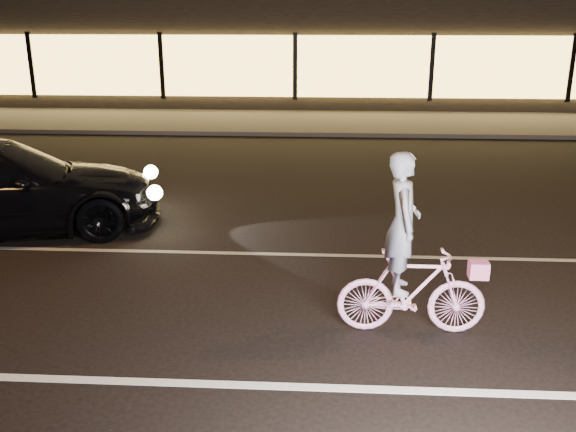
{
  "coord_description": "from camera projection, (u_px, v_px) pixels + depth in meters",
  "views": [
    {
      "loc": [
        1.02,
        -6.94,
        3.58
      ],
      "look_at": [
        0.58,
        0.6,
        1.07
      ],
      "focal_mm": 40.0,
      "sensor_mm": 36.0,
      "label": 1
    }
  ],
  "objects": [
    {
      "name": "lane_stripe_far",
      "position": [
        255.0,
        254.0,
        9.65
      ],
      "size": [
        60.0,
        0.1,
        0.01
      ],
      "primitive_type": "cube",
      "color": "gray",
      "rests_on": "ground"
    },
    {
      "name": "sidewalk",
      "position": [
        292.0,
        122.0,
        20.06
      ],
      "size": [
        30.0,
        4.0,
        0.12
      ],
      "primitive_type": "cube",
      "color": "#383533",
      "rests_on": "ground"
    },
    {
      "name": "storefront",
      "position": [
        300.0,
        42.0,
        25.06
      ],
      "size": [
        25.4,
        8.42,
        4.2
      ],
      "color": "black",
      "rests_on": "ground"
    },
    {
      "name": "lane_stripe_near",
      "position": [
        217.0,
        384.0,
        6.34
      ],
      "size": [
        60.0,
        0.12,
        0.01
      ],
      "primitive_type": "cube",
      "color": "silver",
      "rests_on": "ground"
    },
    {
      "name": "ground",
      "position": [
        237.0,
        315.0,
        7.76
      ],
      "size": [
        90.0,
        90.0,
        0.0
      ],
      "primitive_type": "plane",
      "color": "black",
      "rests_on": "ground"
    },
    {
      "name": "cyclist",
      "position": [
        409.0,
        271.0,
        7.13
      ],
      "size": [
        1.67,
        0.58,
        2.11
      ],
      "rotation": [
        0.0,
        0.0,
        1.57
      ],
      "color": "#FF49B4",
      "rests_on": "ground"
    }
  ]
}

